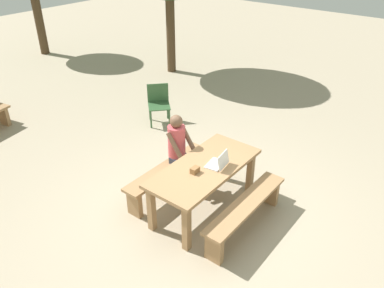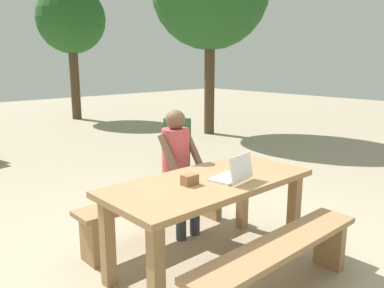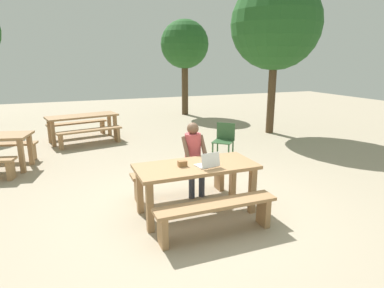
% 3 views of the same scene
% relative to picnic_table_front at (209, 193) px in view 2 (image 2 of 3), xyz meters
% --- Properties ---
extents(ground_plane, '(30.00, 30.00, 0.00)m').
position_rel_picnic_table_front_xyz_m(ground_plane, '(0.00, 0.00, -0.64)').
color(ground_plane, tan).
extents(picnic_table_front, '(1.76, 0.81, 0.76)m').
position_rel_picnic_table_front_xyz_m(picnic_table_front, '(0.00, 0.00, 0.00)').
color(picnic_table_front, '#9E754C').
rests_on(picnic_table_front, ground).
extents(bench_near, '(1.65, 0.30, 0.46)m').
position_rel_picnic_table_front_xyz_m(bench_near, '(0.00, -0.70, -0.30)').
color(bench_near, '#9E754C').
rests_on(bench_near, ground).
extents(bench_far, '(1.65, 0.30, 0.46)m').
position_rel_picnic_table_front_xyz_m(bench_far, '(0.00, 0.70, -0.30)').
color(bench_far, '#9E754C').
rests_on(bench_far, ground).
extents(laptop, '(0.33, 0.29, 0.22)m').
position_rel_picnic_table_front_xyz_m(laptop, '(0.12, -0.15, 0.17)').
color(laptop, white).
rests_on(laptop, picnic_table_front).
extents(small_pouch, '(0.12, 0.08, 0.08)m').
position_rel_picnic_table_front_xyz_m(small_pouch, '(-0.21, 0.01, 0.16)').
color(small_pouch, olive).
rests_on(small_pouch, picnic_table_front).
extents(person_seated, '(0.38, 0.39, 1.24)m').
position_rel_picnic_table_front_xyz_m(person_seated, '(0.22, 0.65, 0.08)').
color(person_seated, '#333847').
rests_on(person_seated, ground).
extents(plastic_chair, '(0.62, 0.62, 0.80)m').
position_rel_picnic_table_front_xyz_m(plastic_chair, '(1.71, 2.45, -0.21)').
color(plastic_chair, '#335933').
rests_on(plastic_chair, ground).
extents(tree_left, '(1.92, 1.92, 3.79)m').
position_rel_picnic_table_front_xyz_m(tree_left, '(3.00, 8.59, 2.16)').
color(tree_left, '#4C3823').
rests_on(tree_left, ground).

